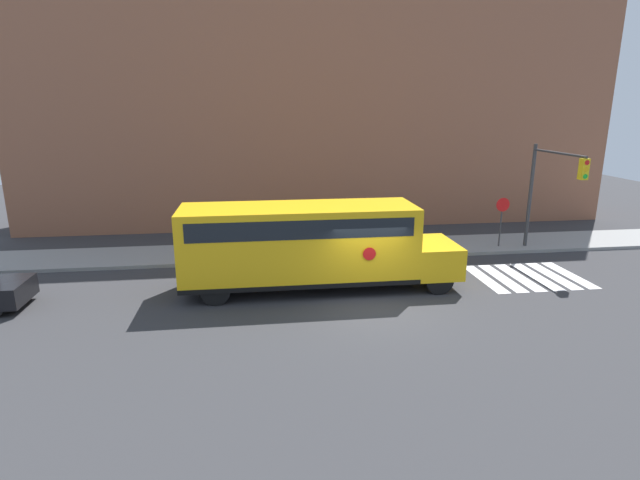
{
  "coord_description": "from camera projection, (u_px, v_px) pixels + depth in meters",
  "views": [
    {
      "loc": [
        -3.77,
        -15.11,
        6.39
      ],
      "look_at": [
        -1.44,
        2.33,
        1.68
      ],
      "focal_mm": 28.0,
      "sensor_mm": 36.0,
      "label": 1
    }
  ],
  "objects": [
    {
      "name": "crosswalk_stripes",
      "position": [
        527.0,
        277.0,
        19.36
      ],
      "size": [
        4.0,
        3.2,
        0.01
      ],
      "color": "white",
      "rests_on": "ground"
    },
    {
      "name": "sidewalk_strip",
      "position": [
        339.0,
        249.0,
        22.8
      ],
      "size": [
        44.0,
        3.0,
        0.15
      ],
      "color": "gray",
      "rests_on": "ground"
    },
    {
      "name": "stop_sign",
      "position": [
        502.0,
        216.0,
        22.7
      ],
      "size": [
        0.63,
        0.1,
        2.42
      ],
      "color": "#38383A",
      "rests_on": "ground"
    },
    {
      "name": "school_bus",
      "position": [
        308.0,
        242.0,
        17.65
      ],
      "size": [
        9.84,
        2.57,
        3.06
      ],
      "color": "yellow",
      "rests_on": "ground"
    },
    {
      "name": "building_backdrop",
      "position": [
        320.0,
        98.0,
        27.28
      ],
      "size": [
        32.0,
        4.0,
        13.66
      ],
      "color": "#935B42",
      "rests_on": "ground"
    },
    {
      "name": "traffic_light",
      "position": [
        548.0,
        183.0,
        21.16
      ],
      "size": [
        0.28,
        3.69,
        4.81
      ],
      "color": "#38383A",
      "rests_on": "ground"
    },
    {
      "name": "ground_plane",
      "position": [
        372.0,
        305.0,
        16.6
      ],
      "size": [
        60.0,
        60.0,
        0.0
      ],
      "primitive_type": "plane",
      "color": "#333335"
    }
  ]
}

